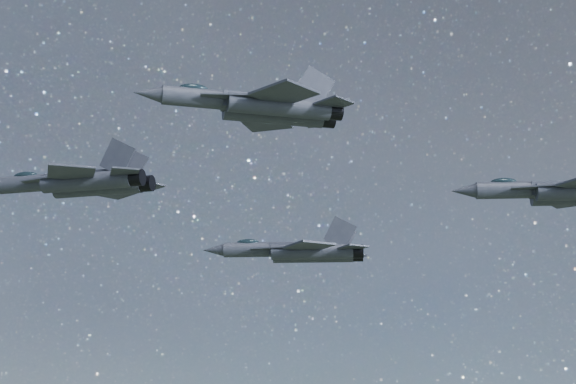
{
  "coord_description": "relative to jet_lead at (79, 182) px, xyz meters",
  "views": [
    {
      "loc": [
        1.14,
        -74.42,
        123.32
      ],
      "look_at": [
        -0.72,
        -1.27,
        141.91
      ],
      "focal_mm": 50.0,
      "sensor_mm": 36.0,
      "label": 1
    }
  ],
  "objects": [
    {
      "name": "jet_slot",
      "position": [
        45.02,
        -3.49,
        -2.08
      ],
      "size": [
        17.54,
        12.42,
        4.45
      ],
      "rotation": [
        0.0,
        0.0,
        -0.05
      ],
      "color": "#353742"
    },
    {
      "name": "jet_right",
      "position": [
        18.43,
        -18.15,
        0.83
      ],
      "size": [
        16.0,
        10.83,
        4.03
      ],
      "rotation": [
        0.0,
        0.0,
        0.28
      ],
      "color": "#353742"
    },
    {
      "name": "jet_left",
      "position": [
        20.88,
        19.98,
        -3.24
      ],
      "size": [
        19.92,
        14.11,
        5.06
      ],
      "rotation": [
        0.0,
        0.0,
        -0.05
      ],
      "color": "#353742"
    },
    {
      "name": "jet_lead",
      "position": [
        0.0,
        0.0,
        0.0
      ],
      "size": [
        19.18,
        13.08,
        4.82
      ],
      "rotation": [
        0.0,
        0.0,
        -0.24
      ],
      "color": "#353742"
    }
  ]
}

